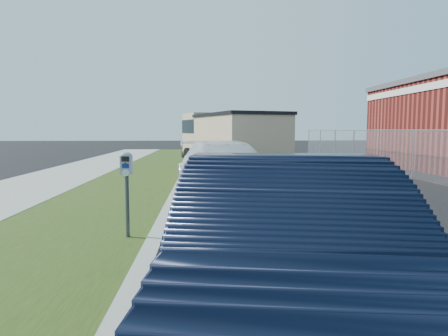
{
  "coord_description": "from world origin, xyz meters",
  "views": [
    {
      "loc": [
        -1.83,
        -7.51,
        1.82
      ],
      "look_at": [
        -1.4,
        1.0,
        1.0
      ],
      "focal_mm": 32.0,
      "sensor_mm": 36.0,
      "label": 1
    }
  ],
  "objects_px": {
    "white_wagon": "(225,172)",
    "dump_truck": "(229,139)",
    "parking_meter": "(127,176)",
    "navy_sedan": "(287,254)"
  },
  "relations": [
    {
      "from": "white_wagon",
      "to": "dump_truck",
      "type": "xyz_separation_m",
      "value": [
        0.51,
        6.69,
        0.68
      ]
    },
    {
      "from": "white_wagon",
      "to": "dump_truck",
      "type": "distance_m",
      "value": 6.74
    },
    {
      "from": "parking_meter",
      "to": "white_wagon",
      "type": "bearing_deg",
      "value": 67.44
    },
    {
      "from": "navy_sedan",
      "to": "parking_meter",
      "type": "bearing_deg",
      "value": 127.92
    },
    {
      "from": "parking_meter",
      "to": "navy_sedan",
      "type": "relative_size",
      "value": 0.28
    },
    {
      "from": "white_wagon",
      "to": "navy_sedan",
      "type": "height_order",
      "value": "navy_sedan"
    },
    {
      "from": "white_wagon",
      "to": "dump_truck",
      "type": "relative_size",
      "value": 0.76
    },
    {
      "from": "white_wagon",
      "to": "dump_truck",
      "type": "height_order",
      "value": "dump_truck"
    },
    {
      "from": "white_wagon",
      "to": "dump_truck",
      "type": "bearing_deg",
      "value": 78.2
    },
    {
      "from": "navy_sedan",
      "to": "dump_truck",
      "type": "height_order",
      "value": "dump_truck"
    }
  ]
}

